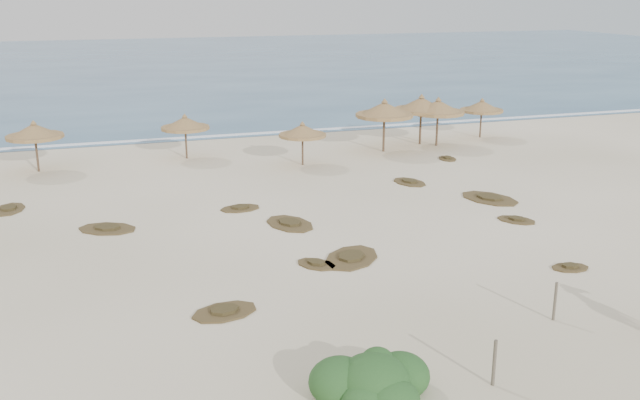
# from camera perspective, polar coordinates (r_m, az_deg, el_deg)

# --- Properties ---
(ground) EXTENTS (160.00, 160.00, 0.00)m
(ground) POSITION_cam_1_polar(r_m,az_deg,el_deg) (24.11, 3.64, -6.60)
(ground) COLOR #FCEBCF
(ground) RESTS_ON ground
(ocean) EXTENTS (200.00, 100.00, 0.01)m
(ocean) POSITION_cam_1_polar(r_m,az_deg,el_deg) (96.41, -13.03, 10.55)
(ocean) COLOR navy
(ocean) RESTS_ON ground
(foam_line) EXTENTS (70.00, 0.60, 0.01)m
(foam_line) POSITION_cam_1_polar(r_m,az_deg,el_deg) (48.25, -7.67, 5.13)
(foam_line) COLOR white
(foam_line) RESTS_ON ground
(palapa_1) EXTENTS (3.67, 3.67, 2.79)m
(palapa_1) POSITION_cam_1_polar(r_m,az_deg,el_deg) (40.86, -21.89, 5.09)
(palapa_1) COLOR brown
(palapa_1) RESTS_ON ground
(palapa_2) EXTENTS (2.93, 2.93, 2.61)m
(palapa_2) POSITION_cam_1_polar(r_m,az_deg,el_deg) (41.72, -10.75, 6.02)
(palapa_2) COLOR brown
(palapa_2) RESTS_ON ground
(palapa_3) EXTENTS (2.67, 2.67, 2.46)m
(palapa_3) POSITION_cam_1_polar(r_m,az_deg,el_deg) (39.43, -1.41, 5.53)
(palapa_3) COLOR brown
(palapa_3) RESTS_ON ground
(palapa_4) EXTENTS (4.00, 4.00, 3.22)m
(palapa_4) POSITION_cam_1_polar(r_m,az_deg,el_deg) (42.86, 5.18, 7.16)
(palapa_4) COLOR brown
(palapa_4) RESTS_ON ground
(palapa_5) EXTENTS (3.75, 3.75, 3.07)m
(palapa_5) POSITION_cam_1_polar(r_m,az_deg,el_deg) (44.91, 9.43, 7.29)
(palapa_5) COLOR brown
(palapa_5) RESTS_ON ground
(palapa_6) EXTENTS (3.90, 3.90, 3.18)m
(palapa_6) POSITION_cam_1_polar(r_m,az_deg,el_deg) (45.20, 8.10, 7.52)
(palapa_6) COLOR brown
(palapa_6) RESTS_ON ground
(palapa_7) EXTENTS (2.82, 2.82, 2.61)m
(palapa_7) POSITION_cam_1_polar(r_m,az_deg,el_deg) (48.12, 12.82, 7.28)
(palapa_7) COLOR brown
(palapa_7) RESTS_ON ground
(fence_post_near) EXTENTS (0.12, 0.12, 1.24)m
(fence_post_near) POSITION_cam_1_polar(r_m,az_deg,el_deg) (18.52, 13.76, -12.54)
(fence_post_near) COLOR brown
(fence_post_near) RESTS_ON ground
(fence_post_far) EXTENTS (0.11, 0.11, 1.21)m
(fence_post_far) POSITION_cam_1_polar(r_m,az_deg,el_deg) (22.35, 18.29, -7.71)
(fence_post_far) COLOR brown
(fence_post_far) RESTS_ON ground
(bush) EXTENTS (3.02, 2.66, 1.35)m
(bush) POSITION_cam_1_polar(r_m,az_deg,el_deg) (17.56, 4.32, -14.45)
(bush) COLOR #2D5D28
(bush) RESTS_ON ground
(scrub_1) EXTENTS (2.88, 2.52, 0.16)m
(scrub_1) POSITION_cam_1_polar(r_m,az_deg,el_deg) (30.42, -16.66, -2.19)
(scrub_1) COLOR brown
(scrub_1) RESTS_ON ground
(scrub_2) EXTENTS (1.73, 1.84, 0.16)m
(scrub_2) POSITION_cam_1_polar(r_m,az_deg,el_deg) (25.48, -0.30, -5.13)
(scrub_2) COLOR brown
(scrub_2) RESTS_ON ground
(scrub_3) EXTENTS (2.34, 2.93, 0.16)m
(scrub_3) POSITION_cam_1_polar(r_m,az_deg,el_deg) (29.79, -2.44, -1.88)
(scrub_3) COLOR brown
(scrub_3) RESTS_ON ground
(scrub_4) EXTENTS (1.87, 1.95, 0.16)m
(scrub_4) POSITION_cam_1_polar(r_m,az_deg,el_deg) (31.35, 15.44, -1.53)
(scrub_4) COLOR brown
(scrub_4) RESTS_ON ground
(scrub_5) EXTENTS (2.91, 3.44, 0.16)m
(scrub_5) POSITION_cam_1_polar(r_m,az_deg,el_deg) (34.24, 13.40, 0.15)
(scrub_5) COLOR brown
(scrub_5) RESTS_ON ground
(scrub_6) EXTENTS (1.64, 2.22, 0.16)m
(scrub_6) POSITION_cam_1_polar(r_m,az_deg,el_deg) (34.57, -23.64, -0.66)
(scrub_6) COLOR brown
(scrub_6) RESTS_ON ground
(scrub_7) EXTENTS (1.80, 2.28, 0.16)m
(scrub_7) POSITION_cam_1_polar(r_m,az_deg,el_deg) (36.39, 7.17, 1.45)
(scrub_7) COLOR brown
(scrub_7) RESTS_ON ground
(scrub_9) EXTENTS (3.15, 3.22, 0.16)m
(scrub_9) POSITION_cam_1_polar(r_m,az_deg,el_deg) (26.09, 2.53, -4.61)
(scrub_9) COLOR brown
(scrub_9) RESTS_ON ground
(scrub_10) EXTENTS (1.17, 1.59, 0.16)m
(scrub_10) POSITION_cam_1_polar(r_m,az_deg,el_deg) (41.79, 10.16, 3.30)
(scrub_10) COLOR brown
(scrub_10) RESTS_ON ground
(scrub_11) EXTENTS (2.34, 1.80, 0.16)m
(scrub_11) POSITION_cam_1_polar(r_m,az_deg,el_deg) (22.11, -7.64, -8.82)
(scrub_11) COLOR brown
(scrub_11) RESTS_ON ground
(scrub_12) EXTENTS (1.45, 1.04, 0.16)m
(scrub_12) POSITION_cam_1_polar(r_m,az_deg,el_deg) (26.69, 19.38, -5.09)
(scrub_12) COLOR brown
(scrub_12) RESTS_ON ground
(scrub_13) EXTENTS (1.95, 1.40, 0.16)m
(scrub_13) POSITION_cam_1_polar(r_m,az_deg,el_deg) (32.02, -6.40, -0.64)
(scrub_13) COLOR brown
(scrub_13) RESTS_ON ground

